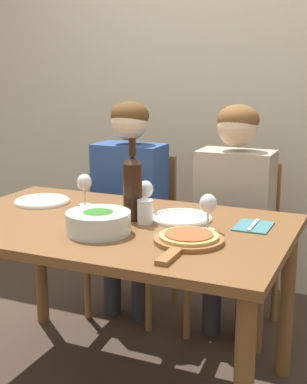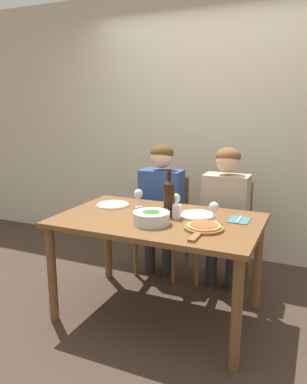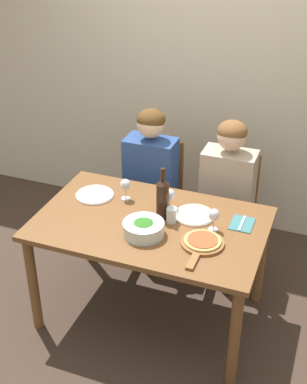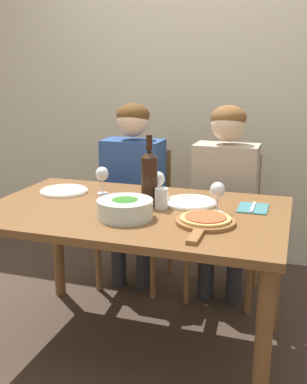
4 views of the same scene
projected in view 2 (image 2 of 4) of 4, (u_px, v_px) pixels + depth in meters
ground_plane at (158, 313)px, 2.88m from camera, size 40.00×40.00×0.00m
back_wall at (212, 127)px, 3.81m from camera, size 10.00×0.06×2.70m
dining_table at (158, 231)px, 2.73m from camera, size 1.46×0.91×0.76m
chair_left at (165, 220)px, 3.59m from camera, size 0.42×0.42×0.90m
chair_right at (227, 228)px, 3.35m from camera, size 0.42×0.42×0.90m
person_woman at (161, 198)px, 3.44m from camera, size 0.47×0.51×1.22m
person_man at (225, 204)px, 3.20m from camera, size 0.47×0.51×1.22m
wine_bottle at (169, 197)px, 2.73m from camera, size 0.08×0.08×0.35m
broccoli_bowl at (151, 218)px, 2.57m from camera, size 0.26×0.26×0.09m
dinner_plate_left at (113, 205)px, 3.04m from camera, size 0.26×0.26×0.02m
dinner_plate_right at (197, 215)px, 2.76m from camera, size 0.26×0.26×0.02m
pizza_on_board at (203, 228)px, 2.45m from camera, size 0.26×0.40×0.04m
wine_glass_left at (138, 195)px, 2.97m from camera, size 0.07×0.07×0.15m
wine_glass_right at (214, 208)px, 2.58m from camera, size 0.07×0.07×0.15m
wine_glass_centre at (176, 199)px, 2.82m from camera, size 0.07×0.07×0.15m
water_tumbler at (177, 212)px, 2.69m from camera, size 0.07×0.07×0.10m
fork_on_napkin at (239, 220)px, 2.65m from camera, size 0.14×0.18×0.01m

